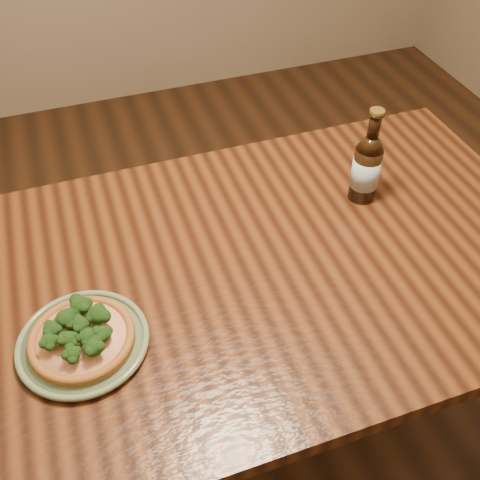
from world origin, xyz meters
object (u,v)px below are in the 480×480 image
object	(u,v)px
table	(234,293)
plate	(83,342)
beer_bottle	(366,167)
pizza	(81,336)

from	to	relation	value
table	plate	xyz separation A→B (m)	(-0.36, -0.10, 0.10)
beer_bottle	table	bearing A→B (deg)	-138.51
pizza	beer_bottle	bearing A→B (deg)	17.04
plate	beer_bottle	bearing A→B (deg)	17.09
table	plate	world-z (taller)	plate
table	pizza	xyz separation A→B (m)	(-0.36, -0.10, 0.12)
plate	beer_bottle	distance (m)	0.79
table	pizza	world-z (taller)	pizza
pizza	beer_bottle	size ratio (longest dim) A/B	0.82
plate	beer_bottle	size ratio (longest dim) A/B	1.03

